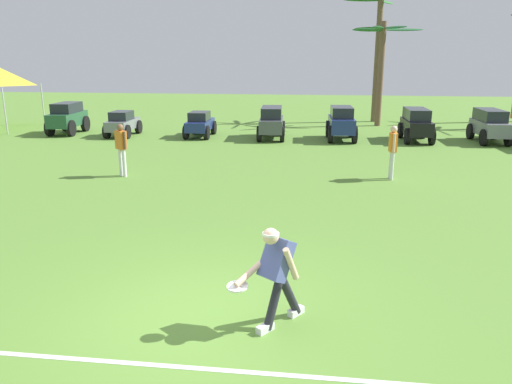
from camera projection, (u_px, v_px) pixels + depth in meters
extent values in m
plane|color=#5B8934|center=(203.00, 317.00, 6.87)|extent=(80.00, 80.00, 0.00)
cube|color=white|center=(180.00, 367.00, 5.78)|extent=(22.31, 0.14, 0.01)
cylinder|color=#23232D|center=(274.00, 302.00, 6.54)|extent=(0.31, 0.35, 0.72)
cube|color=silver|center=(265.00, 328.00, 6.51)|extent=(0.24, 0.27, 0.10)
cylinder|color=#23232D|center=(289.00, 295.00, 6.75)|extent=(0.36, 0.42, 0.69)
cube|color=silver|center=(296.00, 311.00, 6.93)|extent=(0.24, 0.27, 0.10)
cube|color=#4C5699|center=(277.00, 259.00, 6.41)|extent=(0.52, 0.53, 0.57)
sphere|color=beige|center=(271.00, 236.00, 6.24)|extent=(0.29, 0.29, 0.21)
cylinder|color=white|center=(271.00, 234.00, 6.23)|extent=(0.30, 0.30, 0.03)
cylinder|color=beige|center=(251.00, 271.00, 6.38)|extent=(0.41, 0.50, 0.27)
cylinder|color=beige|center=(291.00, 264.00, 6.31)|extent=(0.24, 0.27, 0.49)
cylinder|color=white|center=(238.00, 286.00, 6.27)|extent=(0.34, 0.34, 0.05)
cylinder|color=silver|center=(392.00, 166.00, 14.32)|extent=(0.11, 0.11, 0.82)
cylinder|color=silver|center=(391.00, 165.00, 14.49)|extent=(0.11, 0.11, 0.82)
cube|color=orange|center=(393.00, 142.00, 14.22)|extent=(0.20, 0.34, 0.54)
cylinder|color=beige|center=(394.00, 143.00, 14.02)|extent=(0.07, 0.07, 0.52)
cylinder|color=beige|center=(392.00, 141.00, 14.42)|extent=(0.07, 0.07, 0.52)
sphere|color=beige|center=(394.00, 129.00, 14.12)|extent=(0.20, 0.20, 0.20)
cylinder|color=silver|center=(124.00, 163.00, 14.71)|extent=(0.15, 0.15, 0.82)
cylinder|color=silver|center=(121.00, 162.00, 14.83)|extent=(0.15, 0.15, 0.82)
cube|color=orange|center=(121.00, 140.00, 14.59)|extent=(0.39, 0.36, 0.54)
cylinder|color=brown|center=(125.00, 140.00, 14.45)|extent=(0.10, 0.10, 0.52)
cylinder|color=brown|center=(117.00, 139.00, 14.72)|extent=(0.10, 0.10, 0.52)
sphere|color=brown|center=(120.00, 127.00, 14.49)|extent=(0.28, 0.28, 0.20)
cube|color=#235133|center=(67.00, 119.00, 22.74)|extent=(1.08, 2.39, 0.60)
cube|color=#1E232B|center=(67.00, 108.00, 22.65)|extent=(0.93, 1.59, 0.44)
cylinder|color=black|center=(65.00, 123.00, 23.61)|extent=(0.21, 0.73, 0.72)
cylinder|color=black|center=(85.00, 124.00, 23.53)|extent=(0.21, 0.73, 0.72)
cylinder|color=black|center=(50.00, 128.00, 22.11)|extent=(0.21, 0.73, 0.72)
cylinder|color=black|center=(71.00, 128.00, 22.04)|extent=(0.21, 0.73, 0.72)
cube|color=slate|center=(123.00, 124.00, 22.16)|extent=(0.96, 2.22, 0.42)
cube|color=#1E232B|center=(121.00, 116.00, 21.96)|extent=(0.82, 1.12, 0.38)
cylinder|color=black|center=(120.00, 127.00, 23.00)|extent=(0.20, 0.60, 0.60)
cylinder|color=black|center=(139.00, 127.00, 22.91)|extent=(0.20, 0.60, 0.60)
cylinder|color=black|center=(107.00, 131.00, 21.52)|extent=(0.20, 0.60, 0.60)
cylinder|color=black|center=(127.00, 132.00, 21.44)|extent=(0.20, 0.60, 0.60)
cube|color=navy|center=(200.00, 125.00, 21.95)|extent=(0.93, 2.21, 0.42)
cube|color=#1E232B|center=(199.00, 116.00, 21.75)|extent=(0.81, 1.11, 0.38)
cylinder|color=black|center=(194.00, 127.00, 22.79)|extent=(0.19, 0.60, 0.60)
cylinder|color=black|center=(214.00, 128.00, 22.69)|extent=(0.19, 0.60, 0.60)
cylinder|color=black|center=(186.00, 132.00, 21.31)|extent=(0.19, 0.60, 0.60)
cylinder|color=black|center=(207.00, 133.00, 21.22)|extent=(0.19, 0.60, 0.60)
cube|color=#474C51|center=(271.00, 125.00, 21.41)|extent=(1.10, 2.45, 0.55)
cube|color=#1E232B|center=(272.00, 112.00, 21.42)|extent=(0.95, 1.85, 0.46)
cylinder|color=black|center=(261.00, 128.00, 22.31)|extent=(0.22, 0.67, 0.66)
cylinder|color=black|center=(283.00, 128.00, 22.25)|extent=(0.22, 0.67, 0.66)
cylinder|color=black|center=(259.00, 134.00, 20.70)|extent=(0.22, 0.67, 0.66)
cylinder|color=black|center=(282.00, 134.00, 20.64)|extent=(0.22, 0.67, 0.66)
cube|color=navy|center=(341.00, 124.00, 21.02)|extent=(1.09, 2.39, 0.60)
cube|color=#1E232B|center=(342.00, 112.00, 20.93)|extent=(0.93, 1.59, 0.44)
cylinder|color=black|center=(328.00, 129.00, 21.89)|extent=(0.21, 0.73, 0.72)
cylinder|color=black|center=(351.00, 129.00, 21.81)|extent=(0.21, 0.73, 0.72)
cylinder|color=black|center=(330.00, 134.00, 20.39)|extent=(0.21, 0.73, 0.72)
cylinder|color=black|center=(355.00, 134.00, 20.32)|extent=(0.21, 0.73, 0.72)
cube|color=black|center=(416.00, 127.00, 20.77)|extent=(0.99, 2.41, 0.55)
cube|color=#1E232B|center=(417.00, 114.00, 20.78)|extent=(0.87, 1.81, 0.46)
cylinder|color=black|center=(401.00, 130.00, 21.70)|extent=(0.19, 0.66, 0.66)
cylinder|color=black|center=(423.00, 131.00, 21.59)|extent=(0.19, 0.66, 0.66)
cylinder|color=black|center=(407.00, 136.00, 20.09)|extent=(0.19, 0.66, 0.66)
cylinder|color=black|center=(432.00, 137.00, 19.99)|extent=(0.19, 0.66, 0.66)
cube|color=slate|center=(490.00, 128.00, 20.44)|extent=(1.03, 2.43, 0.55)
cube|color=#1E232B|center=(490.00, 115.00, 20.45)|extent=(0.90, 1.82, 0.46)
cylinder|color=black|center=(470.00, 131.00, 21.36)|extent=(0.20, 0.66, 0.66)
cylinder|color=black|center=(494.00, 132.00, 21.27)|extent=(0.20, 0.66, 0.66)
cylinder|color=black|center=(484.00, 138.00, 19.76)|extent=(0.20, 0.66, 0.66)
cylinder|color=black|center=(509.00, 138.00, 19.67)|extent=(0.20, 0.66, 0.66)
cylinder|color=brown|center=(377.00, 59.00, 26.20)|extent=(0.30, 0.30, 6.57)
ellipsoid|color=#256726|center=(387.00, 2.00, 26.07)|extent=(1.01, 1.53, 0.20)
ellipsoid|color=#256726|center=(367.00, 0.00, 25.69)|extent=(1.41, 0.64, 0.19)
ellipsoid|color=#256726|center=(362.00, 0.00, 25.29)|extent=(1.99, 0.79, 0.17)
cylinder|color=brown|center=(380.00, 75.00, 24.81)|extent=(0.29, 0.29, 5.07)
ellipsoid|color=#276433|center=(403.00, 30.00, 24.13)|extent=(1.90, 0.25, 0.18)
ellipsoid|color=#276433|center=(393.00, 29.00, 24.67)|extent=(1.24, 1.23, 0.18)
ellipsoid|color=#276433|center=(378.00, 27.00, 24.97)|extent=(0.63, 1.63, 0.14)
ellipsoid|color=#276433|center=(369.00, 28.00, 24.62)|extent=(1.46, 0.89, 0.17)
ellipsoid|color=#276433|center=(368.00, 30.00, 23.82)|extent=(1.71, 1.29, 0.18)
ellipsoid|color=#276433|center=(379.00, 28.00, 23.64)|extent=(0.81, 1.41, 0.19)
ellipsoid|color=#276433|center=(395.00, 27.00, 23.62)|extent=(1.14, 1.30, 0.18)
cylinder|color=#B2B5BA|center=(43.00, 104.00, 25.56)|extent=(0.06, 0.06, 2.10)
cylinder|color=#B2B5BA|center=(5.00, 111.00, 22.49)|extent=(0.06, 0.06, 2.10)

